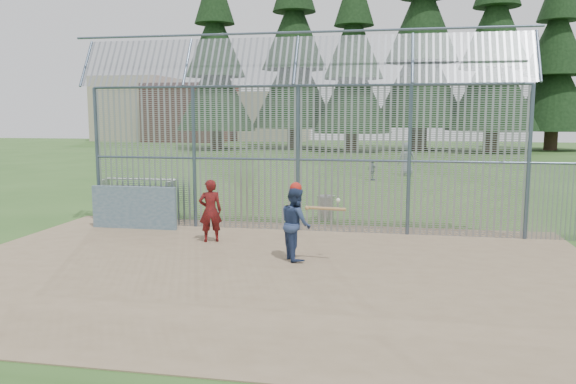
% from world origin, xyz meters
% --- Properties ---
extents(ground, '(120.00, 120.00, 0.00)m').
position_xyz_m(ground, '(0.00, 0.00, 0.00)').
color(ground, '#2D511E').
rests_on(ground, ground).
extents(dirt_infield, '(14.00, 10.00, 0.02)m').
position_xyz_m(dirt_infield, '(0.00, -0.50, 0.01)').
color(dirt_infield, '#756047').
rests_on(dirt_infield, ground).
extents(dugout_wall, '(2.50, 0.12, 1.20)m').
position_xyz_m(dugout_wall, '(-4.60, 2.90, 0.62)').
color(dugout_wall, '#38566B').
rests_on(dugout_wall, dirt_infield).
extents(batter, '(0.91, 0.99, 1.62)m').
position_xyz_m(batter, '(0.48, 0.33, 0.83)').
color(batter, navy).
rests_on(batter, dirt_infield).
extents(onlooker, '(0.68, 0.57, 1.59)m').
position_xyz_m(onlooker, '(-1.94, 1.69, 0.82)').
color(onlooker, maroon).
rests_on(onlooker, dirt_infield).
extents(bg_kid_standing, '(0.98, 0.75, 1.80)m').
position_xyz_m(bg_kid_standing, '(3.33, 18.92, 0.90)').
color(bg_kid_standing, slate).
rests_on(bg_kid_standing, ground).
extents(bg_kid_seated, '(0.61, 0.58, 1.02)m').
position_xyz_m(bg_kid_seated, '(1.61, 16.31, 0.51)').
color(bg_kid_seated, slate).
rests_on(bg_kid_seated, ground).
extents(batting_gear, '(1.26, 0.37, 0.58)m').
position_xyz_m(batting_gear, '(0.64, 0.30, 1.54)').
color(batting_gear, '#B22017').
rests_on(batting_gear, ground).
extents(trash_can, '(0.56, 0.56, 0.82)m').
position_xyz_m(trash_can, '(0.57, 5.32, 0.38)').
color(trash_can, gray).
rests_on(trash_can, ground).
extents(bleacher, '(3.00, 0.95, 0.72)m').
position_xyz_m(bleacher, '(-7.21, 8.52, 0.41)').
color(bleacher, gray).
rests_on(bleacher, ground).
extents(backstop_fence, '(20.09, 0.81, 5.30)m').
position_xyz_m(backstop_fence, '(1.81, 3.43, 2.36)').
color(backstop_fence, '#47566B').
rests_on(backstop_fence, ground).
extents(conifer_row, '(38.48, 12.26, 20.20)m').
position_xyz_m(conifer_row, '(1.93, 41.51, 10.83)').
color(conifer_row, '#332319').
rests_on(conifer_row, ground).
extents(distant_buildings, '(26.50, 10.50, 8.00)m').
position_xyz_m(distant_buildings, '(-23.18, 56.49, 3.60)').
color(distant_buildings, brown).
rests_on(distant_buildings, ground).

